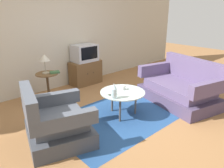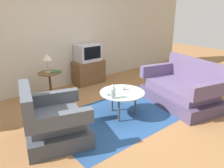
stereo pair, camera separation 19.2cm
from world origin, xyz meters
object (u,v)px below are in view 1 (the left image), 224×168
(vase, at_px, (114,91))
(bowl, at_px, (110,93))
(mug, at_px, (123,88))
(table_lamp, at_px, (44,59))
(coffee_table, at_px, (123,94))
(side_table, at_px, (48,81))
(armchair, at_px, (55,124))
(tv_remote_dark, at_px, (114,90))
(television, at_px, (85,53))
(book, at_px, (55,72))
(tv_stand, at_px, (86,72))
(couch, at_px, (180,89))

(vase, xyz_separation_m, bowl, (0.06, 0.17, -0.10))
(mug, bearing_deg, table_lamp, 116.01)
(coffee_table, relative_size, side_table, 1.35)
(armchair, relative_size, mug, 8.63)
(bowl, relative_size, tv_remote_dark, 1.21)
(television, relative_size, vase, 2.37)
(vase, distance_m, bowl, 0.20)
(side_table, bearing_deg, television, 15.17)
(tv_remote_dark, height_order, book, book)
(tv_stand, distance_m, television, 0.51)
(coffee_table, height_order, tv_stand, tv_stand)
(side_table, height_order, bowl, side_table)
(television, bearing_deg, coffee_table, -106.55)
(book, bearing_deg, side_table, 166.42)
(television, height_order, table_lamp, television)
(television, relative_size, book, 2.67)
(vase, bearing_deg, television, 66.32)
(coffee_table, relative_size, book, 3.55)
(couch, bearing_deg, mug, 83.49)
(tv_remote_dark, bearing_deg, vase, -170.72)
(vase, height_order, bowl, vase)
(side_table, bearing_deg, vase, -78.74)
(table_lamp, xyz_separation_m, tv_remote_dark, (0.60, -1.42, -0.43))
(vase, height_order, book, vase)
(armchair, xyz_separation_m, vase, (1.01, -0.18, 0.29))
(television, relative_size, bowl, 3.48)
(couch, height_order, book, couch)
(book, bearing_deg, table_lamp, 166.47)
(armchair, xyz_separation_m, side_table, (0.67, 1.50, 0.13))
(couch, bearing_deg, tv_remote_dark, 82.08)
(table_lamp, distance_m, book, 0.35)
(table_lamp, bearing_deg, couch, -44.91)
(coffee_table, relative_size, tv_stand, 1.02)
(tv_stand, relative_size, vase, 3.10)
(tv_remote_dark, bearing_deg, couch, -60.04)
(armchair, relative_size, couch, 0.65)
(couch, xyz_separation_m, book, (-1.83, 1.87, 0.32))
(side_table, distance_m, bowl, 1.57)
(tv_remote_dark, bearing_deg, side_table, 74.31)
(bowl, height_order, tv_remote_dark, bowl)
(couch, relative_size, vase, 6.92)
(television, bearing_deg, mug, -105.14)
(couch, xyz_separation_m, table_lamp, (-1.98, 1.97, 0.61))
(tv_remote_dark, bearing_deg, bowl, 171.13)
(side_table, relative_size, vase, 2.33)
(table_lamp, xyz_separation_m, bowl, (0.41, -1.53, -0.42))
(table_lamp, distance_m, vase, 1.76)
(side_table, bearing_deg, bowl, -75.42)
(armchair, relative_size, book, 5.06)
(side_table, distance_m, television, 1.32)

